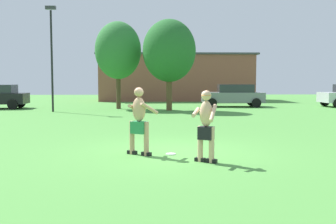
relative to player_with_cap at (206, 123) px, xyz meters
name	(u,v)px	position (x,y,z in m)	size (l,w,h in m)	color
ground_plane	(171,152)	(-0.75, 1.37, -0.92)	(80.00, 80.00, 0.00)	#4C8E3D
player_with_cap	(206,123)	(0.00, 0.00, 0.00)	(0.63, 0.78, 1.69)	black
player_in_green	(139,119)	(-1.58, 0.99, 0.00)	(0.83, 0.78, 1.73)	black
frisbee	(171,154)	(-0.77, 1.00, -0.91)	(0.26, 0.26, 0.03)	white
car_gray_far_end	(233,95)	(4.52, 18.92, -0.10)	(4.40, 2.25, 1.58)	slate
lamp_post	(52,48)	(-7.13, 14.95, 2.84)	(0.60, 0.24, 6.21)	black
outbuilding_behind_lot	(176,77)	(1.01, 27.96, 1.20)	(14.17, 5.37, 4.24)	brown
tree_right_field	(118,51)	(-3.42, 17.22, 2.87)	(2.99, 2.99, 5.67)	#4C3823
tree_behind_players	(169,51)	(-0.16, 15.70, 2.75)	(3.28, 3.28, 5.62)	brown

